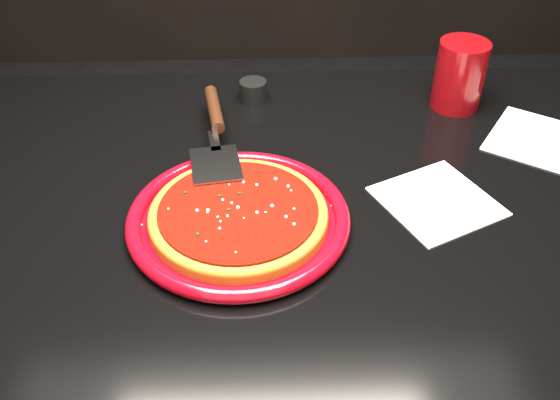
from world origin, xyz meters
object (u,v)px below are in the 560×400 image
object	(u,v)px
table	(274,349)
cup	(460,75)
pizza_server	(216,132)
ramekin	(253,91)
plate	(239,219)

from	to	relation	value
table	cup	world-z (taller)	cup
table	pizza_server	xyz separation A→B (m)	(-0.09, 0.11, 0.42)
pizza_server	cup	xyz separation A→B (m)	(0.43, 0.14, 0.02)
cup	pizza_server	bearing A→B (deg)	-162.10
pizza_server	ramekin	size ratio (longest dim) A/B	6.28
ramekin	cup	bearing A→B (deg)	-5.31
table	pizza_server	size ratio (longest dim) A/B	3.81
plate	pizza_server	world-z (taller)	pizza_server
table	plate	world-z (taller)	plate
cup	ramekin	bearing A→B (deg)	174.69
table	ramekin	size ratio (longest dim) A/B	23.90
table	cup	xyz separation A→B (m)	(0.34, 0.25, 0.44)
table	pizza_server	bearing A→B (deg)	127.96
pizza_server	ramekin	world-z (taller)	pizza_server
pizza_server	table	bearing A→B (deg)	-60.63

